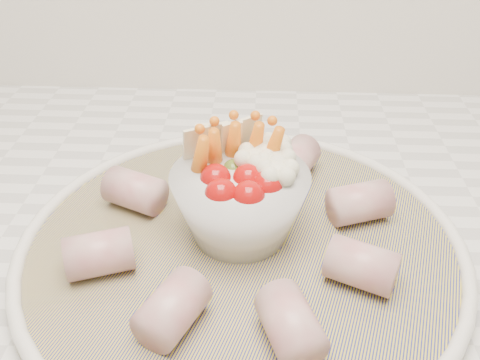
{
  "coord_description": "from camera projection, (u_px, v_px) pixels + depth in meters",
  "views": [
    {
      "loc": [
        0.01,
        1.05,
        1.24
      ],
      "look_at": [
        -0.01,
        1.41,
        0.99
      ],
      "focal_mm": 40.0,
      "sensor_mm": 36.0,
      "label": 1
    }
  ],
  "objects": [
    {
      "name": "serving_platter",
      "position": [
        241.0,
        246.0,
        0.47
      ],
      "size": [
        0.48,
        0.48,
        0.02
      ],
      "color": "navy",
      "rests_on": "kitchen_counter"
    },
    {
      "name": "veggie_bowl",
      "position": [
        242.0,
        195.0,
        0.45
      ],
      "size": [
        0.12,
        0.12,
        0.1
      ],
      "color": "silver",
      "rests_on": "serving_platter"
    },
    {
      "name": "cured_meat_rolls",
      "position": [
        241.0,
        225.0,
        0.45
      ],
      "size": [
        0.28,
        0.27,
        0.04
      ],
      "color": "#A44B52",
      "rests_on": "serving_platter"
    }
  ]
}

